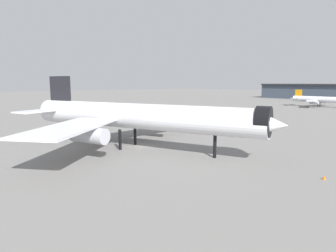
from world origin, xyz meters
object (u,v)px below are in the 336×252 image
Objects in this scene: airliner_far_taxiway at (322,100)px; traffic_cone_near_nose at (324,177)px; airliner_near_gate at (136,117)px; baggage_tug_wing at (89,124)px; service_truck_front at (158,120)px; traffic_cone_wingtip at (196,125)px.

airliner_far_taxiway is 57.49× the size of traffic_cone_near_nose.
traffic_cone_near_nose is (35.16, 9.46, -6.56)m from airliner_near_gate.
airliner_far_taxiway is 137.40m from baggage_tug_wing.
baggage_tug_wing is (-35.56, 5.75, -5.91)m from airliner_near_gate.
baggage_tug_wing is at bearing -176.99° from traffic_cone_near_nose.
airliner_far_taxiway is at bearing -52.22° from service_truck_front.
airliner_near_gate is 143.99m from airliner_far_taxiway.
airliner_near_gate is 36.23m from traffic_cone_wingtip.
service_truck_front reaches higher than traffic_cone_near_nose.
service_truck_front is at bearing 164.95° from traffic_cone_near_nose.
airliner_near_gate is 36.51m from baggage_tug_wing.
airliner_far_taxiway is at bearing 56.58° from baggage_tug_wing.
airliner_far_taxiway is at bearing 113.04° from traffic_cone_near_nose.
airliner_near_gate reaches higher than airliner_far_taxiway.
baggage_tug_wing reaches higher than traffic_cone_wingtip.
baggage_tug_wing is 5.55× the size of traffic_cone_near_nose.
baggage_tug_wing is 5.02× the size of traffic_cone_wingtip.
airliner_near_gate is 36.33m from service_truck_front.
traffic_cone_near_nose is (56.52, -132.91, -3.99)m from airliner_far_taxiway.
traffic_cone_wingtip reaches higher than traffic_cone_near_nose.
traffic_cone_near_nose is at bearing -71.33° from airliner_far_taxiway.
airliner_near_gate reaches higher than traffic_cone_wingtip.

